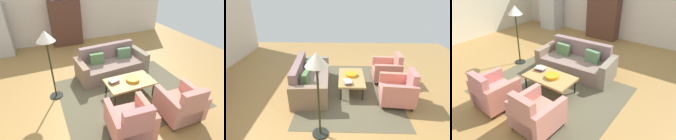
# 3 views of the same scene
# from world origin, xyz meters

# --- Properties ---
(ground_plane) EXTENTS (10.57, 10.57, 0.00)m
(ground_plane) POSITION_xyz_m (0.00, 0.00, 0.00)
(ground_plane) COLOR #A97E44
(wall_back) EXTENTS (8.80, 0.12, 2.80)m
(wall_back) POSITION_xyz_m (0.00, 4.04, 1.40)
(wall_back) COLOR beige
(wall_back) RESTS_ON ground
(area_rug) EXTENTS (3.40, 2.60, 0.01)m
(area_rug) POSITION_xyz_m (0.43, -0.42, 0.00)
(area_rug) COLOR brown
(area_rug) RESTS_ON ground
(couch) EXTENTS (2.16, 1.04, 0.86)m
(couch) POSITION_xyz_m (0.43, 0.72, 0.29)
(couch) COLOR #81695F
(couch) RESTS_ON ground
(coffee_table) EXTENTS (1.20, 0.70, 0.41)m
(coffee_table) POSITION_xyz_m (0.43, -0.47, 0.37)
(coffee_table) COLOR black
(coffee_table) RESTS_ON ground
(armchair_left) EXTENTS (0.87, 0.87, 0.88)m
(armchair_left) POSITION_xyz_m (-0.17, -1.63, 0.34)
(armchair_left) COLOR #391A10
(armchair_left) RESTS_ON ground
(armchair_right) EXTENTS (0.84, 0.84, 0.88)m
(armchair_right) POSITION_xyz_m (1.03, -1.63, 0.34)
(armchair_right) COLOR #352720
(armchair_right) RESTS_ON ground
(fruit_bowl) EXTENTS (0.34, 0.34, 0.07)m
(fruit_bowl) POSITION_xyz_m (0.50, -0.47, 0.44)
(fruit_bowl) COLOR orange
(fruit_bowl) RESTS_ON coffee_table
(book_stack) EXTENTS (0.28, 0.23, 0.08)m
(book_stack) POSITION_xyz_m (0.04, -0.36, 0.45)
(book_stack) COLOR maroon
(book_stack) RESTS_ON coffee_table
(cabinet) EXTENTS (1.20, 0.51, 1.80)m
(cabinet) POSITION_xyz_m (-0.30, 3.69, 0.90)
(cabinet) COLOR #502F24
(cabinet) RESTS_ON ground
(refrigerator) EXTENTS (0.80, 0.73, 1.85)m
(refrigerator) POSITION_xyz_m (-2.76, 3.59, 0.93)
(refrigerator) COLOR #B7BABF
(refrigerator) RESTS_ON ground
(floor_lamp) EXTENTS (0.40, 0.40, 1.72)m
(floor_lamp) POSITION_xyz_m (-1.31, 0.21, 1.44)
(floor_lamp) COLOR black
(floor_lamp) RESTS_ON ground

